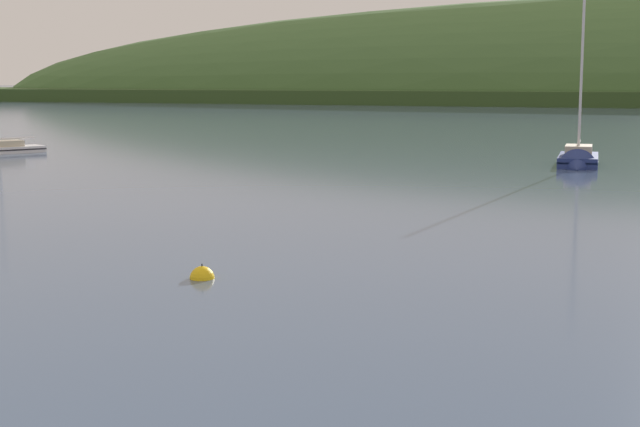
% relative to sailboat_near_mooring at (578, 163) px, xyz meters
% --- Properties ---
extents(sailboat_near_mooring, '(3.80, 8.16, 13.52)m').
position_rel_sailboat_near_mooring_xyz_m(sailboat_near_mooring, '(0.00, 0.00, 0.00)').
color(sailboat_near_mooring, navy).
rests_on(sailboat_near_mooring, ground).
extents(mooring_buoy_foreground, '(0.79, 0.79, 0.87)m').
position_rel_sailboat_near_mooring_xyz_m(mooring_buoy_foreground, '(-4.32, -44.11, -0.25)').
color(mooring_buoy_foreground, yellow).
rests_on(mooring_buoy_foreground, ground).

